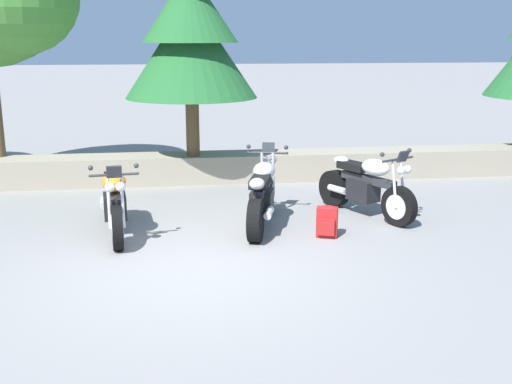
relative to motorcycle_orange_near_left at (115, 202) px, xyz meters
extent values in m
plane|color=gray|center=(1.13, -1.51, -0.49)|extent=(120.00, 120.00, 0.00)
cube|color=gray|center=(1.13, 3.29, -0.21)|extent=(36.00, 0.80, 0.55)
cylinder|color=black|center=(0.08, -0.69, -0.18)|extent=(0.21, 0.63, 0.62)
cylinder|color=black|center=(-0.09, 0.74, -0.18)|extent=(0.25, 0.64, 0.62)
cylinder|color=silver|center=(0.08, -0.69, -0.18)|extent=(0.20, 0.40, 0.38)
cube|color=black|center=(-0.01, 0.08, -0.08)|extent=(0.37, 0.51, 0.34)
cube|color=#2D2D30|center=(0.01, -0.02, 0.12)|extent=(0.27, 1.11, 0.12)
ellipsoid|color=orange|center=(0.02, -0.17, 0.34)|extent=(0.40, 0.56, 0.26)
cube|color=black|center=(-0.03, 0.30, 0.28)|extent=(0.32, 0.59, 0.12)
ellipsoid|color=orange|center=(-0.07, 0.60, 0.32)|extent=(0.25, 0.30, 0.16)
cylinder|color=#2D2D30|center=(0.08, -0.61, 0.54)|extent=(0.66, 0.11, 0.04)
sphere|color=silver|center=(0.16, -0.74, 0.40)|extent=(0.13, 0.13, 0.13)
sphere|color=silver|center=(0.02, -0.76, 0.40)|extent=(0.13, 0.13, 0.13)
cube|color=#26282D|center=(0.09, -0.71, 0.60)|extent=(0.21, 0.12, 0.18)
cylinder|color=silver|center=(-0.22, 0.48, -0.13)|extent=(0.15, 0.39, 0.11)
cylinder|color=silver|center=(0.17, -0.64, 0.18)|extent=(0.06, 0.17, 0.73)
cylinder|color=silver|center=(-0.01, -0.66, 0.18)|extent=(0.06, 0.17, 0.73)
sphere|color=#2D2D30|center=(0.37, -0.53, 0.64)|extent=(0.07, 0.07, 0.07)
sphere|color=#2D2D30|center=(-0.23, -0.61, 0.64)|extent=(0.07, 0.07, 0.07)
cylinder|color=black|center=(2.38, 0.79, -0.18)|extent=(0.30, 0.63, 0.62)
cylinder|color=black|center=(1.99, -0.60, -0.18)|extent=(0.34, 0.65, 0.62)
cylinder|color=silver|center=(2.38, 0.79, -0.18)|extent=(0.26, 0.41, 0.38)
cube|color=black|center=(2.17, 0.04, -0.08)|extent=(0.44, 0.55, 0.34)
cube|color=#2D2D30|center=(2.20, 0.14, 0.12)|extent=(0.43, 1.10, 0.12)
ellipsoid|color=#BCBCC1|center=(2.24, 0.28, 0.34)|extent=(0.47, 0.59, 0.26)
cube|color=black|center=(2.11, -0.18, 0.28)|extent=(0.40, 0.61, 0.12)
ellipsoid|color=#BCBCC1|center=(2.03, -0.47, 0.32)|extent=(0.29, 0.33, 0.16)
cylinder|color=#2D2D30|center=(2.36, 0.71, 0.54)|extent=(0.65, 0.21, 0.04)
sphere|color=silver|center=(2.33, 0.86, 0.40)|extent=(0.13, 0.13, 0.13)
sphere|color=silver|center=(2.46, 0.82, 0.40)|extent=(0.13, 0.13, 0.13)
cube|color=#26282D|center=(2.39, 0.80, 0.60)|extent=(0.22, 0.15, 0.18)
cylinder|color=silver|center=(2.21, -0.41, -0.13)|extent=(0.21, 0.40, 0.11)
cylinder|color=silver|center=(2.28, 0.77, 0.18)|extent=(0.09, 0.17, 0.73)
cylinder|color=silver|center=(2.46, 0.72, 0.18)|extent=(0.09, 0.17, 0.73)
sphere|color=#2D2D30|center=(2.06, 0.75, 0.64)|extent=(0.07, 0.07, 0.07)
sphere|color=#2D2D30|center=(2.64, 0.59, 0.64)|extent=(0.07, 0.07, 0.07)
cylinder|color=black|center=(4.26, -0.15, -0.18)|extent=(0.42, 0.61, 0.62)
cylinder|color=black|center=(3.59, 1.12, -0.18)|extent=(0.45, 0.63, 0.62)
cylinder|color=silver|center=(4.26, -0.15, -0.18)|extent=(0.32, 0.41, 0.38)
cube|color=black|center=(3.90, 0.53, -0.08)|extent=(0.51, 0.57, 0.34)
cube|color=#2D2D30|center=(3.95, 0.44, 0.12)|extent=(0.64, 1.04, 0.12)
ellipsoid|color=white|center=(4.02, 0.31, 0.34)|extent=(0.54, 0.62, 0.26)
cube|color=black|center=(3.79, 0.73, 0.28)|extent=(0.49, 0.62, 0.12)
ellipsoid|color=white|center=(3.65, 0.99, 0.32)|extent=(0.33, 0.35, 0.16)
cylinder|color=#2D2D30|center=(4.23, -0.08, 0.54)|extent=(0.60, 0.34, 0.04)
sphere|color=silver|center=(4.35, -0.17, 0.40)|extent=(0.13, 0.13, 0.13)
sphere|color=silver|center=(4.23, -0.24, 0.40)|extent=(0.13, 0.13, 0.13)
cube|color=#26282D|center=(4.27, -0.17, 0.60)|extent=(0.22, 0.18, 0.18)
cylinder|color=silver|center=(3.56, 0.83, -0.13)|extent=(0.28, 0.39, 0.11)
cylinder|color=silver|center=(4.33, -0.07, 0.18)|extent=(0.12, 0.16, 0.73)
cylinder|color=silver|center=(4.17, -0.16, 0.18)|extent=(0.12, 0.16, 0.73)
sphere|color=#2D2D30|center=(4.47, 0.10, 0.64)|extent=(0.07, 0.07, 0.07)
sphere|color=#2D2D30|center=(3.94, -0.19, 0.64)|extent=(0.07, 0.07, 0.07)
cube|color=#A31E1E|center=(3.05, -0.53, -0.27)|extent=(0.34, 0.27, 0.44)
cube|color=#A31E1E|center=(3.01, -0.64, -0.31)|extent=(0.24, 0.13, 0.24)
ellipsoid|color=#A31E1E|center=(3.05, -0.53, -0.06)|extent=(0.33, 0.26, 0.08)
cube|color=#591010|center=(3.16, -0.46, -0.25)|extent=(0.06, 0.04, 0.37)
cube|color=#591010|center=(3.00, -0.40, -0.25)|extent=(0.06, 0.04, 0.37)
cylinder|color=brown|center=(1.25, 3.16, 0.82)|extent=(0.26, 0.26, 1.52)
cone|color=#23602D|center=(1.25, 3.16, 2.14)|extent=(2.52, 2.52, 1.87)
cone|color=#23602D|center=(1.25, 3.16, 2.91)|extent=(1.82, 1.82, 1.35)
camera|label=1|loc=(0.90, -8.86, 2.34)|focal=43.27mm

